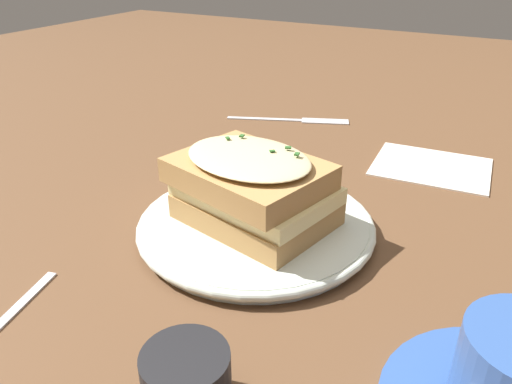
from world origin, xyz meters
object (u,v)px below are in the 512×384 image
sandwich (253,188)px  condiment_pot (187,382)px  dinner_plate (256,225)px  napkin (431,166)px  fork (302,120)px

sandwich → condiment_pot: bearing=107.8°
sandwich → condiment_pot: 0.21m
dinner_plate → napkin: size_ratio=1.66×
fork → napkin: 0.23m
fork → condiment_pot: bearing=-5.5°
napkin → condiment_pot: (0.06, 0.44, 0.02)m
sandwich → fork: bearing=-74.3°
sandwich → napkin: (-0.12, -0.24, -0.05)m
dinner_plate → fork: 0.34m
dinner_plate → fork: (0.09, -0.32, -0.01)m
dinner_plate → fork: bearing=-73.8°
condiment_pot → napkin: bearing=-97.6°
condiment_pot → dinner_plate: bearing=-73.0°
napkin → sandwich: bearing=63.3°
condiment_pot → sandwich: bearing=-72.2°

